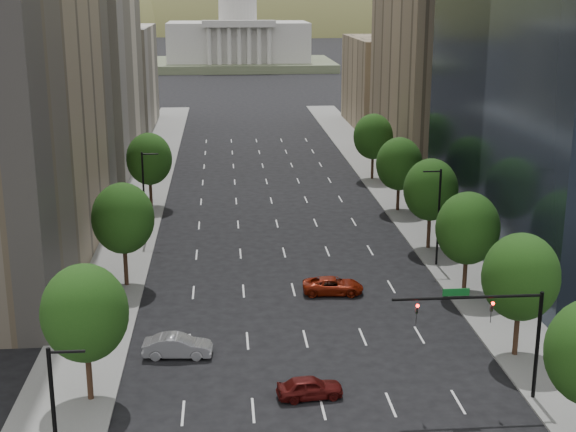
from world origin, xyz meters
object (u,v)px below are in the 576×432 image
object	(u,v)px
car_maroon	(310,387)
car_red_far	(333,286)
capitol	(238,41)
traffic_signal	(499,322)
car_silver	(178,346)

from	to	relation	value
car_maroon	car_red_far	bearing A→B (deg)	-18.46
capitol	car_red_far	bearing A→B (deg)	-89.09
traffic_signal	car_red_far	xyz separation A→B (m)	(-7.34, 18.84, -4.48)
traffic_signal	car_silver	bearing A→B (deg)	158.16
car_maroon	capitol	bearing A→B (deg)	-6.35
car_silver	car_red_far	size ratio (longest dim) A/B	0.94
car_maroon	car_silver	size ratio (longest dim) A/B	0.87
traffic_signal	car_silver	distance (m)	21.49
car_silver	car_maroon	bearing A→B (deg)	-123.93
car_maroon	car_silver	distance (m)	10.62
capitol	car_maroon	size ratio (longest dim) A/B	14.70
capitol	car_maroon	xyz separation A→B (m)	(-0.63, -218.42, -7.88)
car_silver	capitol	bearing A→B (deg)	1.60
traffic_signal	car_maroon	xyz separation A→B (m)	(-11.16, 1.29, -4.48)
capitol	car_red_far	xyz separation A→B (m)	(3.19, -200.87, -7.88)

